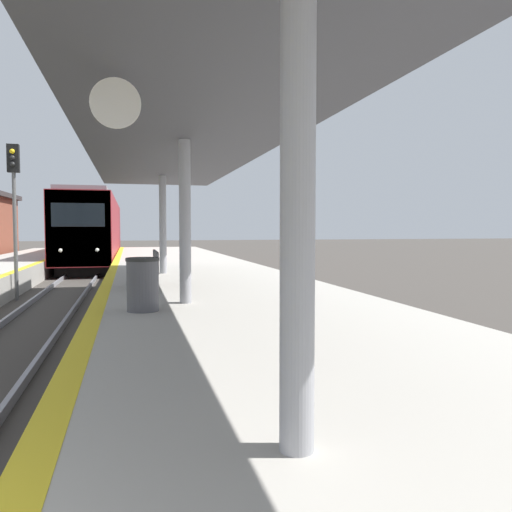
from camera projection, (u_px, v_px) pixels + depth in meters
The scene contains 5 objects.
train at pixel (95, 230), 33.14m from camera, with size 2.90×21.68×4.37m.
signal_far at pixel (14, 193), 16.05m from camera, with size 0.36×0.31×5.05m.
station_canopy at pixel (184, 137), 9.81m from camera, with size 4.01×20.58×3.44m.
trash_bin at pixel (143, 284), 8.99m from camera, with size 0.60×0.60×0.97m.
bench at pixel (151, 268), 12.74m from camera, with size 0.44×1.85×0.92m.
Camera 1 is at (2.27, -1.22, 2.34)m, focal length 35.00 mm.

